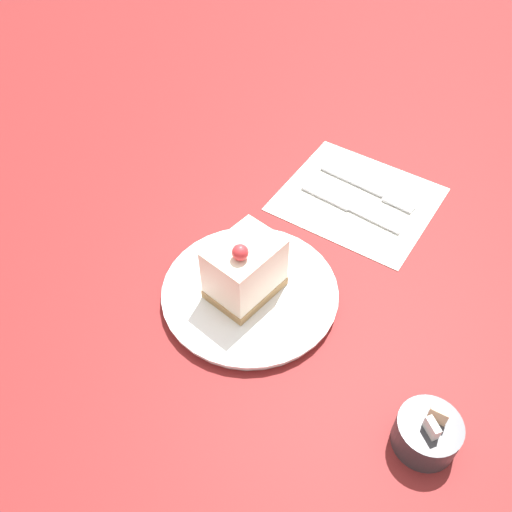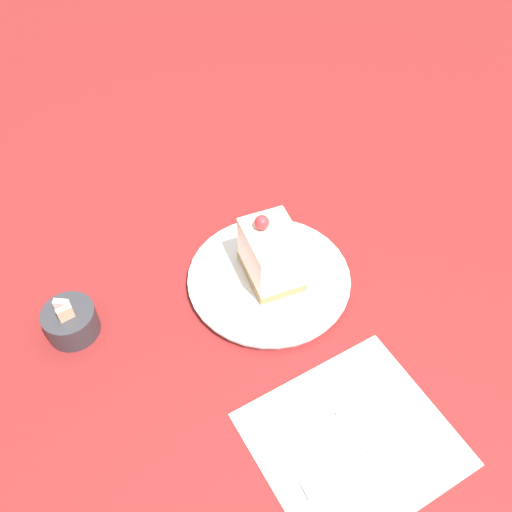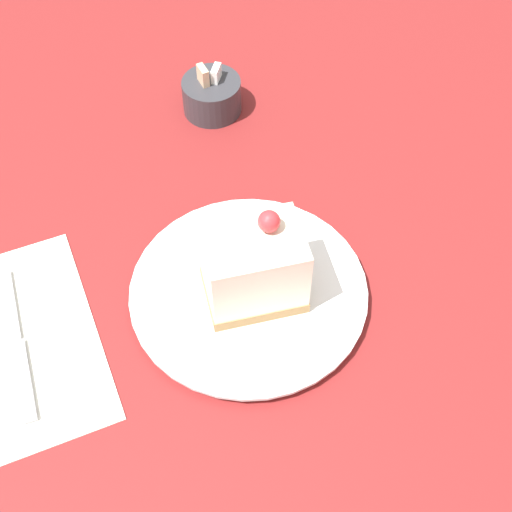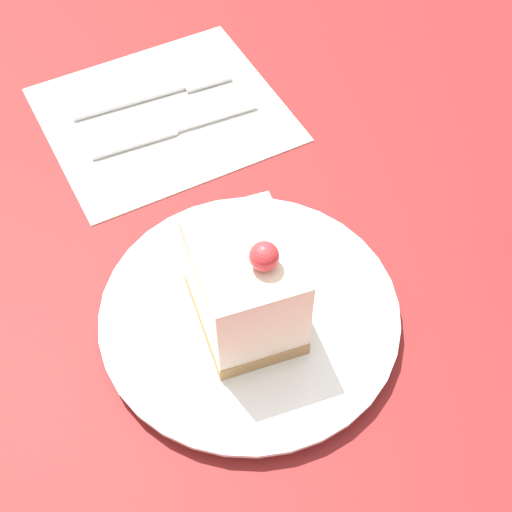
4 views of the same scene
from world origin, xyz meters
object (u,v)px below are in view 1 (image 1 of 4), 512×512
Objects in this scene: cake_slice at (245,269)px; sugar_bowl at (427,433)px; fork at (375,191)px; plate at (250,293)px; knife at (341,204)px.

cake_slice reaches higher than sugar_bowl.
fork is (-0.29, -0.01, -0.05)m from cake_slice.
sugar_bowl is (-0.00, 0.28, 0.01)m from plate.
plate is 0.23m from knife.
fork is at bearing -133.54° from sugar_bowl.
cake_slice is 0.62× the size of knife.
plate is 0.05m from cake_slice.
sugar_bowl is at bearing 86.48° from cake_slice.
sugar_bowl is at bearing 45.20° from knife.
plate is at bearing -89.50° from sugar_bowl.
plate is 3.32× the size of sugar_bowl.
cake_slice is 0.29m from sugar_bowl.
knife is (-0.22, -0.03, -0.00)m from plate.
plate is at bearing -1.01° from knife.
plate is 0.28m from sugar_bowl.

